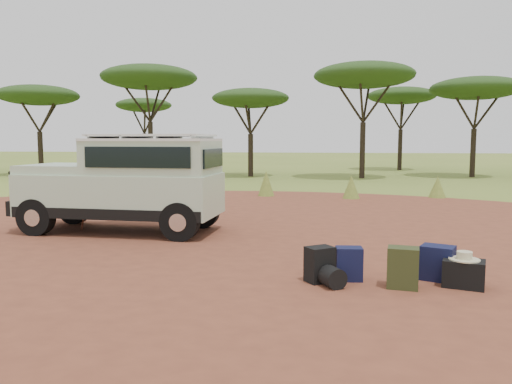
# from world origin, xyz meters

# --- Properties ---
(ground) EXTENTS (140.00, 140.00, 0.00)m
(ground) POSITION_xyz_m (0.00, 0.00, 0.00)
(ground) COLOR olive
(ground) RESTS_ON ground
(dirt_clearing) EXTENTS (23.00, 23.00, 0.01)m
(dirt_clearing) POSITION_xyz_m (0.00, 0.00, 0.00)
(dirt_clearing) COLOR brown
(dirt_clearing) RESTS_ON ground
(grass_fringe) EXTENTS (36.60, 1.60, 0.90)m
(grass_fringe) POSITION_xyz_m (0.12, 8.67, 0.40)
(grass_fringe) COLOR olive
(grass_fringe) RESTS_ON ground
(acacia_treeline) EXTENTS (46.70, 13.20, 6.26)m
(acacia_treeline) POSITION_xyz_m (0.75, 19.81, 4.87)
(acacia_treeline) COLOR #2D2219
(acacia_treeline) RESTS_ON ground
(safari_vehicle) EXTENTS (4.50, 1.97, 2.14)m
(safari_vehicle) POSITION_xyz_m (-2.16, 1.39, 1.03)
(safari_vehicle) COLOR #AFC7AA
(safari_vehicle) RESTS_ON ground
(walking_staff) EXTENTS (0.50, 0.35, 1.44)m
(walking_staff) POSITION_xyz_m (-3.05, 1.25, 0.72)
(walking_staff) COLOR maroon
(walking_staff) RESTS_ON ground
(backpack_black) EXTENTS (0.46, 0.44, 0.51)m
(backpack_black) POSITION_xyz_m (2.07, -1.96, 0.26)
(backpack_black) COLOR black
(backpack_black) RESTS_ON ground
(backpack_navy) EXTENTS (0.39, 0.30, 0.49)m
(backpack_navy) POSITION_xyz_m (2.48, -1.82, 0.24)
(backpack_navy) COLOR #13163C
(backpack_navy) RESTS_ON ground
(backpack_olive) EXTENTS (0.45, 0.36, 0.57)m
(backpack_olive) POSITION_xyz_m (3.19, -2.10, 0.28)
(backpack_olive) COLOR #343C1C
(backpack_olive) RESTS_ON ground
(duffel_navy) EXTENTS (0.55, 0.49, 0.51)m
(duffel_navy) POSITION_xyz_m (3.75, -1.63, 0.25)
(duffel_navy) COLOR #13163C
(duffel_navy) RESTS_ON ground
(hard_case) EXTENTS (0.63, 0.52, 0.38)m
(hard_case) POSITION_xyz_m (4.03, -1.93, 0.19)
(hard_case) COLOR black
(hard_case) RESTS_ON ground
(stuff_sack) EXTENTS (0.40, 0.40, 0.29)m
(stuff_sack) POSITION_xyz_m (2.25, -2.22, 0.15)
(stuff_sack) COLOR black
(stuff_sack) RESTS_ON ground
(safari_hat) EXTENTS (0.41, 0.41, 0.12)m
(safari_hat) POSITION_xyz_m (4.03, -1.93, 0.43)
(safari_hat) COLOR beige
(safari_hat) RESTS_ON hard_case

